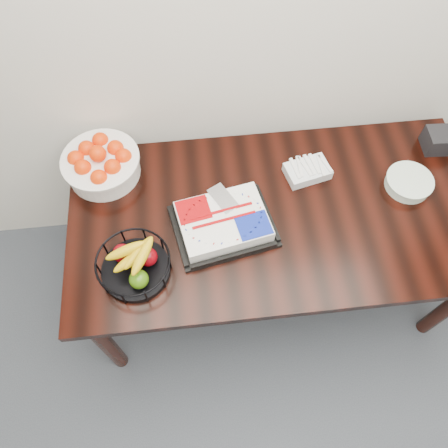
{
  "coord_description": "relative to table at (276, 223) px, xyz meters",
  "views": [
    {
      "loc": [
        -0.34,
        1.06,
        2.36
      ],
      "look_at": [
        -0.24,
        1.92,
        0.83
      ],
      "focal_mm": 35.0,
      "sensor_mm": 36.0,
      "label": 1
    }
  ],
  "objects": [
    {
      "name": "table",
      "position": [
        0.0,
        0.0,
        0.0
      ],
      "size": [
        1.8,
        0.9,
        0.75
      ],
      "color": "black",
      "rests_on": "ground"
    },
    {
      "name": "fruit_basket",
      "position": [
        -0.61,
        -0.21,
        0.15
      ],
      "size": [
        0.29,
        0.29,
        0.15
      ],
      "color": "black",
      "rests_on": "table"
    },
    {
      "name": "cake_tray",
      "position": [
        -0.24,
        -0.04,
        0.12
      ],
      "size": [
        0.46,
        0.39,
        0.08
      ],
      "color": "black",
      "rests_on": "table"
    },
    {
      "name": "plate_stack",
      "position": [
        0.59,
        0.07,
        0.11
      ],
      "size": [
        0.21,
        0.21,
        0.05
      ],
      "color": "white",
      "rests_on": "table"
    },
    {
      "name": "tangerine_bowl",
      "position": [
        -0.75,
        0.3,
        0.18
      ],
      "size": [
        0.34,
        0.34,
        0.22
      ],
      "color": "white",
      "rests_on": "table"
    },
    {
      "name": "napkin_box",
      "position": [
        0.8,
        0.28,
        0.13
      ],
      "size": [
        0.14,
        0.12,
        0.1
      ],
      "primitive_type": "cube",
      "rotation": [
        0.0,
        0.0,
        -0.05
      ],
      "color": "black",
      "rests_on": "table"
    },
    {
      "name": "fork_bag",
      "position": [
        0.16,
        0.19,
        0.11
      ],
      "size": [
        0.21,
        0.16,
        0.06
      ],
      "color": "silver",
      "rests_on": "table"
    }
  ]
}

